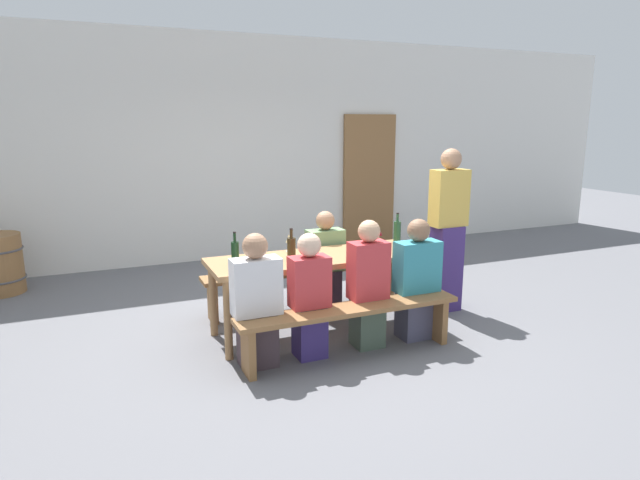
{
  "coord_description": "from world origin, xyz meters",
  "views": [
    {
      "loc": [
        -1.96,
        -4.55,
        1.98
      ],
      "look_at": [
        0.0,
        0.0,
        0.9
      ],
      "focal_mm": 30.38,
      "sensor_mm": 36.0,
      "label": 1
    }
  ],
  "objects_px": {
    "wine_glass_1": "(289,239)",
    "seated_guest_near_2": "(368,287)",
    "wine_bottle_1": "(365,242)",
    "seated_guest_far_0": "(325,265)",
    "seated_guest_near_3": "(417,282)",
    "standing_host": "(447,233)",
    "wine_bottle_3": "(235,253)",
    "seated_guest_near_0": "(257,304)",
    "wine_glass_0": "(379,232)",
    "wooden_door": "(369,181)",
    "wine_bottle_2": "(397,232)",
    "bench_far": "(296,278)",
    "wine_bottle_0": "(291,248)",
    "seated_guest_near_1": "(309,298)",
    "tasting_table": "(320,264)",
    "bench_near": "(350,317)"
  },
  "relations": [
    {
      "from": "wine_glass_0",
      "to": "bench_near",
      "type": "bearing_deg",
      "value": -130.77
    },
    {
      "from": "seated_guest_near_3",
      "to": "wine_glass_0",
      "type": "bearing_deg",
      "value": -1.5
    },
    {
      "from": "wooden_door",
      "to": "wine_bottle_0",
      "type": "bearing_deg",
      "value": -128.33
    },
    {
      "from": "wine_glass_1",
      "to": "seated_guest_near_2",
      "type": "distance_m",
      "value": 0.95
    },
    {
      "from": "seated_guest_far_0",
      "to": "wine_bottle_1",
      "type": "bearing_deg",
      "value": 15.27
    },
    {
      "from": "wine_bottle_2",
      "to": "wine_bottle_3",
      "type": "bearing_deg",
      "value": -174.05
    },
    {
      "from": "wine_bottle_0",
      "to": "wine_glass_1",
      "type": "height_order",
      "value": "wine_bottle_0"
    },
    {
      "from": "bench_far",
      "to": "wine_glass_1",
      "type": "height_order",
      "value": "wine_glass_1"
    },
    {
      "from": "wooden_door",
      "to": "seated_guest_near_3",
      "type": "relative_size",
      "value": 1.86
    },
    {
      "from": "wine_bottle_2",
      "to": "seated_guest_near_1",
      "type": "xyz_separation_m",
      "value": [
        -1.22,
        -0.61,
        -0.36
      ]
    },
    {
      "from": "wine_bottle_1",
      "to": "wooden_door",
      "type": "bearing_deg",
      "value": 60.99
    },
    {
      "from": "wooden_door",
      "to": "tasting_table",
      "type": "bearing_deg",
      "value": -125.22
    },
    {
      "from": "seated_guest_near_3",
      "to": "standing_host",
      "type": "bearing_deg",
      "value": -53.22
    },
    {
      "from": "wine_bottle_2",
      "to": "seated_guest_near_3",
      "type": "distance_m",
      "value": 0.72
    },
    {
      "from": "seated_guest_near_1",
      "to": "standing_host",
      "type": "xyz_separation_m",
      "value": [
        1.79,
        0.54,
        0.32
      ]
    },
    {
      "from": "bench_far",
      "to": "seated_guest_near_3",
      "type": "height_order",
      "value": "seated_guest_near_3"
    },
    {
      "from": "wine_bottle_3",
      "to": "seated_guest_far_0",
      "type": "bearing_deg",
      "value": 27.16
    },
    {
      "from": "wine_bottle_1",
      "to": "seated_guest_far_0",
      "type": "bearing_deg",
      "value": 105.27
    },
    {
      "from": "wine_glass_0",
      "to": "seated_guest_far_0",
      "type": "relative_size",
      "value": 0.15
    },
    {
      "from": "wine_bottle_0",
      "to": "wine_glass_1",
      "type": "xyz_separation_m",
      "value": [
        0.09,
        0.31,
        0.01
      ]
    },
    {
      "from": "wine_glass_1",
      "to": "seated_guest_near_0",
      "type": "height_order",
      "value": "seated_guest_near_0"
    },
    {
      "from": "seated_guest_near_0",
      "to": "seated_guest_far_0",
      "type": "xyz_separation_m",
      "value": [
        1.05,
        1.0,
        -0.02
      ]
    },
    {
      "from": "tasting_table",
      "to": "wine_bottle_1",
      "type": "xyz_separation_m",
      "value": [
        0.43,
        -0.08,
        0.19
      ]
    },
    {
      "from": "wine_glass_1",
      "to": "seated_guest_near_3",
      "type": "relative_size",
      "value": 0.15
    },
    {
      "from": "wooden_door",
      "to": "wine_bottle_0",
      "type": "distance_m",
      "value": 4.07
    },
    {
      "from": "wine_bottle_3",
      "to": "seated_guest_near_3",
      "type": "height_order",
      "value": "seated_guest_near_3"
    },
    {
      "from": "tasting_table",
      "to": "wine_glass_0",
      "type": "bearing_deg",
      "value": 17.82
    },
    {
      "from": "wine_bottle_0",
      "to": "wine_bottle_2",
      "type": "distance_m",
      "value": 1.22
    },
    {
      "from": "wine_bottle_1",
      "to": "seated_guest_near_1",
      "type": "relative_size",
      "value": 0.27
    },
    {
      "from": "seated_guest_near_0",
      "to": "bench_far",
      "type": "bearing_deg",
      "value": -34.06
    },
    {
      "from": "tasting_table",
      "to": "seated_guest_near_0",
      "type": "relative_size",
      "value": 1.87
    },
    {
      "from": "wine_bottle_3",
      "to": "seated_guest_near_3",
      "type": "xyz_separation_m",
      "value": [
        1.59,
        -0.43,
        -0.33
      ]
    },
    {
      "from": "wooden_door",
      "to": "wine_bottle_3",
      "type": "bearing_deg",
      "value": -133.55
    },
    {
      "from": "wine_bottle_1",
      "to": "seated_guest_far_0",
      "type": "xyz_separation_m",
      "value": [
        -0.16,
        0.58,
        -0.35
      ]
    },
    {
      "from": "wine_bottle_1",
      "to": "seated_guest_far_0",
      "type": "height_order",
      "value": "seated_guest_far_0"
    },
    {
      "from": "wine_glass_0",
      "to": "wine_glass_1",
      "type": "distance_m",
      "value": 0.99
    },
    {
      "from": "bench_near",
      "to": "wine_bottle_0",
      "type": "distance_m",
      "value": 0.84
    },
    {
      "from": "seated_guest_near_1",
      "to": "seated_guest_near_3",
      "type": "distance_m",
      "value": 1.07
    },
    {
      "from": "bench_far",
      "to": "wine_bottle_0",
      "type": "relative_size",
      "value": 6.76
    },
    {
      "from": "seated_guest_near_0",
      "to": "seated_guest_near_3",
      "type": "distance_m",
      "value": 1.53
    },
    {
      "from": "seated_guest_near_2",
      "to": "wine_glass_1",
      "type": "bearing_deg",
      "value": 31.02
    },
    {
      "from": "wine_glass_1",
      "to": "wooden_door",
      "type": "bearing_deg",
      "value": 49.78
    },
    {
      "from": "wine_glass_0",
      "to": "seated_guest_far_0",
      "type": "xyz_separation_m",
      "value": [
        -0.5,
        0.25,
        -0.36
      ]
    },
    {
      "from": "seated_guest_near_0",
      "to": "tasting_table",
      "type": "bearing_deg",
      "value": -57.26
    },
    {
      "from": "wine_glass_1",
      "to": "seated_guest_near_1",
      "type": "distance_m",
      "value": 0.85
    },
    {
      "from": "standing_host",
      "to": "wine_bottle_2",
      "type": "bearing_deg",
      "value": -7.4
    },
    {
      "from": "seated_guest_near_3",
      "to": "seated_guest_far_0",
      "type": "relative_size",
      "value": 1.04
    },
    {
      "from": "wine_bottle_2",
      "to": "seated_guest_near_3",
      "type": "xyz_separation_m",
      "value": [
        -0.15,
        -0.61,
        -0.34
      ]
    },
    {
      "from": "wine_glass_0",
      "to": "seated_guest_near_1",
      "type": "distance_m",
      "value": 1.37
    },
    {
      "from": "bench_far",
      "to": "wine_bottle_2",
      "type": "bearing_deg",
      "value": -30.59
    }
  ]
}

